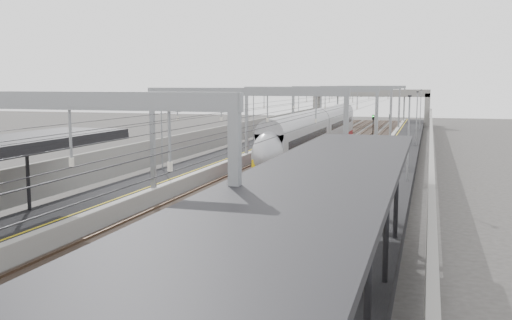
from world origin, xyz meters
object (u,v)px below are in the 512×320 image
Objects in this scene: signal_green at (316,121)px; bench at (348,278)px; train at (314,136)px; overbridge at (371,98)px.

bench is at bearing -78.19° from signal_green.
train is at bearing -79.71° from signal_green.
bench is 67.77m from signal_green.
overbridge is 6.33× the size of signal_green.
train is 13.21× the size of signal_green.
signal_green reaches higher than bench.
signal_green is at bearing 100.29° from train.
overbridge reaches higher than bench.
overbridge is at bearing 79.25° from signal_green.
signal_green is (-13.87, 66.33, 0.83)m from bench.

